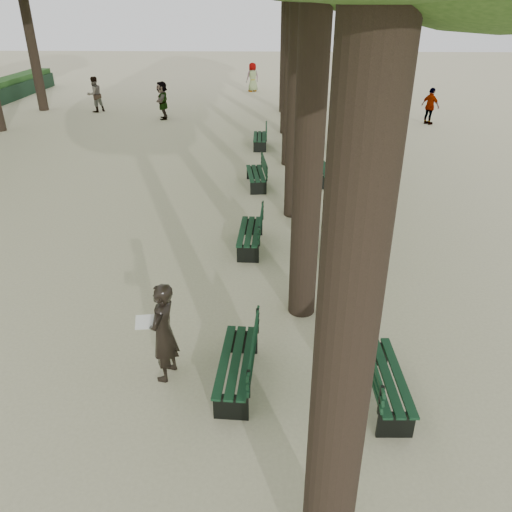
{
  "coord_description": "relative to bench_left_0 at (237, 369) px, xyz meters",
  "views": [
    {
      "loc": [
        0.87,
        -5.36,
        5.49
      ],
      "look_at": [
        0.6,
        3.0,
        1.2
      ],
      "focal_mm": 35.0,
      "sensor_mm": 36.0,
      "label": 1
    }
  ],
  "objects": [
    {
      "name": "ground",
      "position": [
        -0.37,
        -0.85,
        -0.27
      ],
      "size": [
        120.0,
        120.0,
        0.0
      ],
      "primitive_type": "plane",
      "color": "beige",
      "rests_on": "ground"
    },
    {
      "name": "bench_left_0",
      "position": [
        0.0,
        0.0,
        0.0
      ],
      "size": [
        0.66,
        1.83,
        0.92
      ],
      "color": "black",
      "rests_on": "ground"
    },
    {
      "name": "bench_left_1",
      "position": [
        0.0,
        4.94,
        0.0
      ],
      "size": [
        0.63,
        1.82,
        0.92
      ],
      "color": "black",
      "rests_on": "ground"
    },
    {
      "name": "bench_left_2",
      "position": [
        -0.0,
        9.57,
        0.0
      ],
      "size": [
        0.78,
        1.86,
        0.92
      ],
      "color": "black",
      "rests_on": "ground"
    },
    {
      "name": "bench_left_3",
      "position": [
        0.0,
        14.54,
        0.0
      ],
      "size": [
        0.6,
        1.81,
        0.92
      ],
      "color": "black",
      "rests_on": "ground"
    },
    {
      "name": "bench_right_0",
      "position": [
        2.27,
        -0.26,
        0.0
      ],
      "size": [
        0.62,
        1.82,
        0.92
      ],
      "color": "black",
      "rests_on": "ground"
    },
    {
      "name": "bench_right_1",
      "position": [
        2.27,
        4.48,
        0.0
      ],
      "size": [
        0.71,
        1.84,
        0.92
      ],
      "color": "black",
      "rests_on": "ground"
    },
    {
      "name": "bench_right_2",
      "position": [
        2.27,
        10.14,
        0.0
      ],
      "size": [
        0.61,
        1.81,
        0.92
      ],
      "color": "black",
      "rests_on": "ground"
    },
    {
      "name": "bench_right_3",
      "position": [
        2.27,
        14.91,
        0.0
      ],
      "size": [
        0.59,
        1.81,
        0.92
      ],
      "color": "black",
      "rests_on": "ground"
    },
    {
      "name": "man_with_map",
      "position": [
        -1.16,
        0.15,
        0.59
      ],
      "size": [
        0.68,
        0.75,
        1.71
      ],
      "color": "black",
      "rests_on": "ground"
    },
    {
      "name": "pedestrian_a",
      "position": [
        -9.22,
        21.76,
        0.66
      ],
      "size": [
        0.86,
        0.93,
        1.86
      ],
      "primitive_type": "imported",
      "rotation": [
        0.0,
        0.0,
        4.02
      ],
      "color": "#262628",
      "rests_on": "ground"
    },
    {
      "name": "pedestrian_d",
      "position": [
        -0.86,
        29.03,
        0.65
      ],
      "size": [
        0.96,
        0.78,
        1.84
      ],
      "primitive_type": "imported",
      "rotation": [
        0.0,
        0.0,
        3.68
      ],
      "color": "#262628",
      "rests_on": "ground"
    },
    {
      "name": "pedestrian_e",
      "position": [
        -5.15,
        20.06,
        0.67
      ],
      "size": [
        0.65,
        1.78,
        1.88
      ],
      "primitive_type": "imported",
      "rotation": [
        0.0,
        0.0,
        4.87
      ],
      "color": "#262628",
      "rests_on": "ground"
    },
    {
      "name": "pedestrian_c",
      "position": [
        8.27,
        19.21,
        0.6
      ],
      "size": [
        0.88,
        1.04,
        1.75
      ],
      "primitive_type": "imported",
      "rotation": [
        0.0,
        0.0,
        2.19
      ],
      "color": "#262628",
      "rests_on": "ground"
    },
    {
      "name": "pedestrian_b",
      "position": [
        2.61,
        26.19,
        0.5
      ],
      "size": [
        0.66,
        1.03,
        1.53
      ],
      "primitive_type": "imported",
      "rotation": [
        0.0,
        0.0,
        1.18
      ],
      "color": "#262628",
      "rests_on": "ground"
    }
  ]
}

